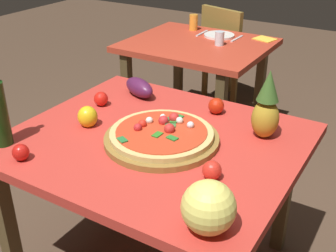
# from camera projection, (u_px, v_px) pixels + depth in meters

# --- Properties ---
(display_table) EXTENTS (1.15, 1.00, 0.72)m
(display_table) POSITION_uv_depth(u_px,v_px,m) (155.00, 155.00, 1.80)
(display_table) COLOR #4F3E23
(display_table) RESTS_ON ground_plane
(background_table) EXTENTS (0.96, 0.82, 0.72)m
(background_table) POSITION_uv_depth(u_px,v_px,m) (197.00, 57.00, 3.03)
(background_table) COLOR #4F3E23
(background_table) RESTS_ON ground_plane
(dining_chair) EXTENTS (0.50, 0.50, 0.85)m
(dining_chair) POSITION_uv_depth(u_px,v_px,m) (228.00, 51.00, 3.60)
(dining_chair) COLOR olive
(dining_chair) RESTS_ON ground_plane
(pizza_board) EXTENTS (0.46, 0.46, 0.02)m
(pizza_board) POSITION_uv_depth(u_px,v_px,m) (162.00, 139.00, 1.73)
(pizza_board) COLOR olive
(pizza_board) RESTS_ON display_table
(pizza) EXTENTS (0.42, 0.42, 0.06)m
(pizza) POSITION_uv_depth(u_px,v_px,m) (162.00, 133.00, 1.72)
(pizza) COLOR #D3B66A
(pizza) RESTS_ON pizza_board
(pineapple_left) EXTENTS (0.11, 0.11, 0.29)m
(pineapple_left) POSITION_uv_depth(u_px,v_px,m) (266.00, 108.00, 1.71)
(pineapple_left) COLOR #AF8C25
(pineapple_left) RESTS_ON display_table
(melon) EXTENTS (0.16, 0.16, 0.16)m
(melon) POSITION_uv_depth(u_px,v_px,m) (209.00, 207.00, 1.23)
(melon) COLOR #EDE269
(melon) RESTS_ON display_table
(bell_pepper) EXTENTS (0.09, 0.09, 0.09)m
(bell_pepper) POSITION_uv_depth(u_px,v_px,m) (88.00, 117.00, 1.84)
(bell_pepper) COLOR yellow
(bell_pepper) RESTS_ON display_table
(eggplant) EXTENTS (0.22, 0.16, 0.09)m
(eggplant) POSITION_uv_depth(u_px,v_px,m) (139.00, 88.00, 2.13)
(eggplant) COLOR #4D1B40
(eggplant) RESTS_ON display_table
(tomato_beside_pepper) EXTENTS (0.07, 0.07, 0.07)m
(tomato_beside_pepper) POSITION_uv_depth(u_px,v_px,m) (101.00, 99.00, 2.03)
(tomato_beside_pepper) COLOR red
(tomato_beside_pepper) RESTS_ON display_table
(tomato_near_board) EXTENTS (0.06, 0.06, 0.06)m
(tomato_near_board) POSITION_uv_depth(u_px,v_px,m) (21.00, 152.00, 1.60)
(tomato_near_board) COLOR red
(tomato_near_board) RESTS_ON display_table
(tomato_by_bottle) EXTENTS (0.07, 0.07, 0.07)m
(tomato_by_bottle) POSITION_uv_depth(u_px,v_px,m) (216.00, 106.00, 1.95)
(tomato_by_bottle) COLOR red
(tomato_by_bottle) RESTS_ON display_table
(tomato_at_corner) EXTENTS (0.07, 0.07, 0.07)m
(tomato_at_corner) POSITION_uv_depth(u_px,v_px,m) (212.00, 170.00, 1.48)
(tomato_at_corner) COLOR red
(tomato_at_corner) RESTS_ON display_table
(drinking_glass_juice) EXTENTS (0.06, 0.06, 0.12)m
(drinking_glass_juice) POSITION_uv_depth(u_px,v_px,m) (193.00, 22.00, 3.25)
(drinking_glass_juice) COLOR orange
(drinking_glass_juice) RESTS_ON background_table
(drinking_glass_water) EXTENTS (0.06, 0.06, 0.09)m
(drinking_glass_water) POSITION_uv_depth(u_px,v_px,m) (220.00, 38.00, 2.90)
(drinking_glass_water) COLOR silver
(drinking_glass_water) RESTS_ON background_table
(dinner_plate) EXTENTS (0.22, 0.22, 0.02)m
(dinner_plate) POSITION_uv_depth(u_px,v_px,m) (219.00, 35.00, 3.12)
(dinner_plate) COLOR white
(dinner_plate) RESTS_ON background_table
(fork_utensil) EXTENTS (0.02, 0.18, 0.01)m
(fork_utensil) POSITION_uv_depth(u_px,v_px,m) (202.00, 33.00, 3.18)
(fork_utensil) COLOR silver
(fork_utensil) RESTS_ON background_table
(knife_utensil) EXTENTS (0.02, 0.18, 0.01)m
(knife_utensil) POSITION_uv_depth(u_px,v_px,m) (237.00, 39.00, 3.05)
(knife_utensil) COLOR silver
(knife_utensil) RESTS_ON background_table
(napkin_folded) EXTENTS (0.17, 0.15, 0.01)m
(napkin_folded) POSITION_uv_depth(u_px,v_px,m) (265.00, 39.00, 3.05)
(napkin_folded) COLOR yellow
(napkin_folded) RESTS_ON background_table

